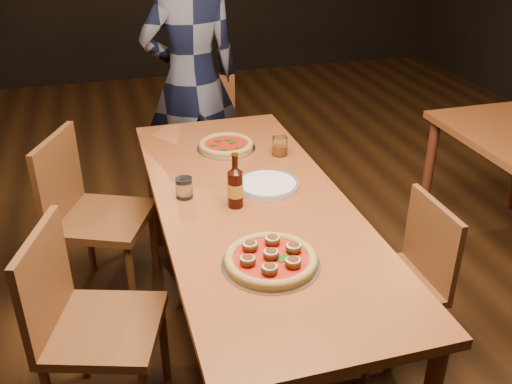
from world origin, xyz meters
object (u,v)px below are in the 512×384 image
object	(u,v)px
chair_main_sw	(103,218)
plate_stack	(267,185)
chair_main_nw	(104,327)
chair_main_e	(390,284)
amber_glass	(280,146)
water_glass	(184,188)
beer_bottle	(235,188)
pizza_margherita	(226,145)
pizza_meatball	(271,259)
chair_end	(213,149)
diner	(192,80)
table_main	(253,216)

from	to	relation	value
chair_main_sw	plate_stack	distance (m)	0.90
chair_main_nw	chair_main_e	xyz separation A→B (m)	(1.21, -0.01, -0.04)
amber_glass	water_glass	bearing A→B (deg)	-149.81
beer_bottle	water_glass	world-z (taller)	beer_bottle
pizza_margherita	water_glass	world-z (taller)	water_glass
amber_glass	pizza_meatball	bearing A→B (deg)	-110.07
beer_bottle	amber_glass	xyz separation A→B (m)	(0.34, 0.45, -0.04)
chair_main_e	chair_end	distance (m)	1.61
chair_end	plate_stack	size ratio (longest dim) A/B	3.33
chair_main_sw	amber_glass	size ratio (longest dim) A/B	9.67
pizza_meatball	diner	xyz separation A→B (m)	(0.07, 1.89, 0.09)
chair_end	amber_glass	bearing A→B (deg)	-81.73
plate_stack	chair_end	bearing A→B (deg)	90.51
water_glass	diner	distance (m)	1.34
chair_main_e	beer_bottle	world-z (taller)	beer_bottle
chair_main_nw	pizza_margherita	size ratio (longest dim) A/B	3.00
beer_bottle	water_glass	distance (m)	0.24
chair_main_nw	amber_glass	size ratio (longest dim) A/B	9.35
diner	plate_stack	bearing A→B (deg)	91.31
chair_main_sw	plate_stack	xyz separation A→B (m)	(0.73, -0.43, 0.30)
table_main	beer_bottle	size ratio (longest dim) A/B	8.47
chair_main_e	diner	size ratio (longest dim) A/B	0.47
chair_main_nw	chair_main_sw	xyz separation A→B (m)	(0.04, 0.82, 0.02)
beer_bottle	amber_glass	world-z (taller)	beer_bottle
beer_bottle	water_glass	xyz separation A→B (m)	(-0.19, 0.14, -0.04)
chair_end	amber_glass	xyz separation A→B (m)	(0.18, -0.82, 0.34)
chair_main_nw	chair_end	size ratio (longest dim) A/B	0.99
chair_main_sw	water_glass	size ratio (longest dim) A/B	10.18
chair_end	beer_bottle	xyz separation A→B (m)	(-0.17, -1.27, 0.38)
chair_main_e	pizza_meatball	size ratio (longest dim) A/B	2.31
chair_main_sw	chair_main_nw	bearing A→B (deg)	-158.79
chair_main_nw	amber_glass	distance (m)	1.22
pizza_margherita	amber_glass	world-z (taller)	amber_glass
pizza_meatball	pizza_margherita	size ratio (longest dim) A/B	1.17
pizza_margherita	water_glass	distance (m)	0.55
chair_main_nw	plate_stack	distance (m)	0.91
pizza_meatball	chair_main_sw	bearing A→B (deg)	119.63
pizza_meatball	diner	bearing A→B (deg)	87.99
chair_main_sw	diner	size ratio (longest dim) A/B	0.54
chair_end	pizza_meatball	size ratio (longest dim) A/B	2.57
water_glass	amber_glass	distance (m)	0.62
chair_end	water_glass	xyz separation A→B (m)	(-0.36, -1.14, 0.34)
chair_main_nw	water_glass	xyz separation A→B (m)	(0.40, 0.40, 0.34)
chair_main_nw	pizza_meatball	distance (m)	0.71
chair_end	diner	size ratio (longest dim) A/B	0.53
chair_main_e	amber_glass	bearing A→B (deg)	-158.80
plate_stack	amber_glass	distance (m)	0.37
chair_main_nw	beer_bottle	xyz separation A→B (m)	(0.59, 0.26, 0.38)
amber_glass	diner	xyz separation A→B (m)	(-0.26, 1.00, 0.07)
table_main	pizza_meatball	xyz separation A→B (m)	(-0.07, -0.47, 0.10)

